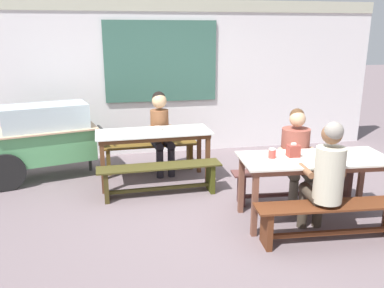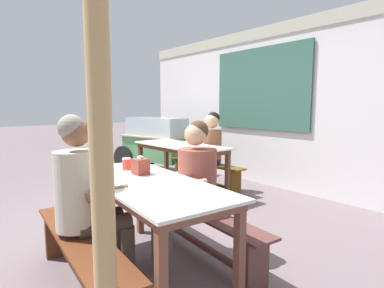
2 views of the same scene
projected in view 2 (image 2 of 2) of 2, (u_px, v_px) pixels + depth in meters
The scene contains 16 objects.
ground_plane at pixel (139, 225), 3.63m from camera, with size 40.00×40.00×0.00m, color #6C5D61.
backdrop_wall at pixel (283, 103), 5.14m from camera, with size 7.19×0.23×2.70m.
dining_table_far at pixel (180, 150), 4.82m from camera, with size 1.67×0.71×0.78m.
dining_table_near at pixel (146, 190), 2.53m from camera, with size 1.76×0.84×0.78m.
bench_far_back at pixel (205, 171), 5.22m from camera, with size 1.56×0.32×0.43m.
bench_far_front at pixel (152, 181), 4.53m from camera, with size 1.68×0.37×0.43m.
bench_near_back at pixel (199, 225), 2.88m from camera, with size 1.68×0.37×0.43m.
bench_near_front at pixel (82, 256), 2.28m from camera, with size 1.68×0.42×0.43m.
food_cart at pixel (156, 140), 6.39m from camera, with size 1.89×1.14×1.13m.
person_center_facing at pixel (209, 146), 4.98m from camera, with size 0.43×0.57×1.27m.
person_right_near_table at pixel (191, 181), 2.82m from camera, with size 0.51×0.61×1.25m.
person_near_front at pixel (86, 192), 2.33m from camera, with size 0.43×0.57×1.32m.
tissue_box at pixel (141, 166), 2.74m from camera, with size 0.13×0.12×0.16m.
condiment_jar at pixel (127, 164), 2.94m from camera, with size 0.08×0.08×0.11m.
soup_bowl at pixel (188, 143), 4.81m from camera, with size 0.13×0.13×0.05m, color silver.
wooden_support_post at pixel (101, 143), 1.49m from camera, with size 0.12×0.12×2.40m, color tan.
Camera 2 is at (3.10, -1.69, 1.38)m, focal length 29.23 mm.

